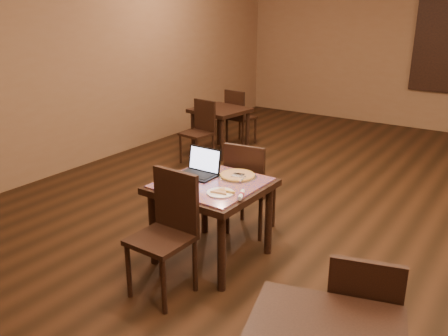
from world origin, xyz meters
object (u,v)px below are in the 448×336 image
Objects in this scene: tiled_table at (212,193)px; other_table_b_chair_near at (200,128)px; chair_main_near at (168,226)px; pizza_pan at (237,177)px; other_table_c_chair_far at (362,314)px; other_table_b at (220,116)px; chair_main_far at (248,184)px; other_table_b_chair_far at (238,114)px; laptop at (201,168)px.

tiled_table is 2.87m from other_table_b_chair_near.
chair_main_near is 2.90× the size of pizza_pan.
other_table_b_chair_near is 4.59m from other_table_c_chair_far.
other_table_b is 0.92× the size of other_table_b_chair_near.
chair_main_far reaches higher than other_table_b_chair_far.
laptop reaches higher than tiled_table.
laptop reaches higher than chair_main_far.
other_table_b_chair_far is at bearing -63.30° from chair_main_far.
other_table_b_chair_near and other_table_b_chair_far have the same top height.
chair_main_near is at bearing -88.50° from tiled_table.
chair_main_far is (0.01, 1.23, -0.02)m from chair_main_near.
chair_main_near is (0.00, -0.61, -0.08)m from tiled_table.
other_table_c_chair_far is (1.65, -1.41, -0.02)m from chair_main_far.
chair_main_far is at bearing -42.91° from other_table_b.
chair_main_near is at bearing -21.96° from other_table_c_chair_far.
other_table_b_chair_near reaches higher than other_table_b.
chair_main_near is 0.88m from pizza_pan.
tiled_table is 2.66× the size of pizza_pan.
other_table_b_chair_near reaches higher than pizza_pan.
other_table_b_chair_far is at bearing 120.04° from tiled_table.
other_table_b_chair_far is (-1.62, 3.20, -0.31)m from laptop.
tiled_table is at bearing -41.23° from other_table_c_chair_far.
chair_main_far reaches higher than other_table_b.
pizza_pan reaches higher than tiled_table.
chair_main_far is at bearing 90.25° from tiled_table.
other_table_b_chair_near is 1.08m from other_table_b_chair_far.
other_table_c_chair_far reaches higher than other_table_b_chair_near.
other_table_b_chair_far is 0.97× the size of other_table_c_chair_far.
pizza_pan is at bearing -39.15° from other_table_b_chair_near.
other_table_b_chair_near is at bearing -49.28° from chair_main_far.
chair_main_near is 3.37m from other_table_b_chair_near.
other_table_c_chair_far is (1.66, -0.18, -0.04)m from chair_main_near.
tiled_table is at bearing 91.61° from chair_main_near.
other_table_c_chair_far is (1.86, -0.90, -0.29)m from laptop.
other_table_b is at bearing 98.03° from other_table_b_chair_far.
tiled_table is 0.62m from chair_main_near.
pizza_pan is at bearing 64.73° from tiled_table.
other_table_c_chair_far is at bearing -33.89° from pizza_pan.
chair_main_near is at bearing -97.89° from pizza_pan.
chair_main_near reaches higher than tiled_table.
chair_main_near is at bearing -74.17° from laptop.
other_table_b_chair_far is at bearing 122.24° from pizza_pan.
other_table_b_chair_near is at bearing 126.97° from laptop.
other_table_b_chair_far is at bearing 116.29° from chair_main_near.
laptop is 1.00× the size of pizza_pan.
other_table_b_chair_near is 1.00× the size of other_table_b_chair_far.
laptop reaches higher than other_table_b_chair_near.
other_table_b is at bearing -57.32° from chair_main_far.
chair_main_far is at bearing 131.12° from other_table_b_chair_far.
pizza_pan is 0.37× the size of other_table_c_chair_far.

